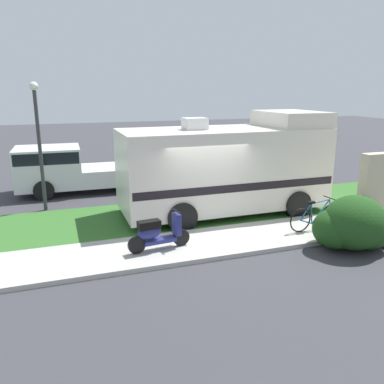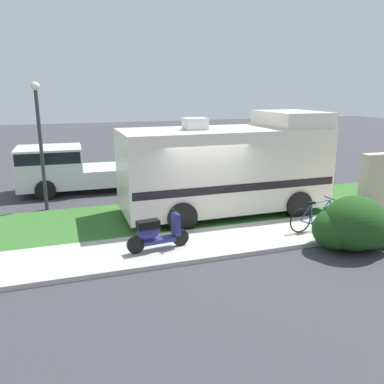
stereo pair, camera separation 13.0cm
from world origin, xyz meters
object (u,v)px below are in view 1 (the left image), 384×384
scooter (157,233)px  bicycle (316,217)px  bottle_green (364,221)px  street_lamp_post (39,135)px  pickup_truck_near (70,168)px  motorhome_rv (227,167)px

scooter → bicycle: 4.68m
bottle_green → street_lamp_post: bearing=150.2°
scooter → pickup_truck_near: pickup_truck_near is taller
motorhome_rv → pickup_truck_near: size_ratio=1.22×
bottle_green → street_lamp_post: (-8.97, 5.15, 2.35)m
pickup_truck_near → bottle_green: size_ratio=18.55×
scooter → bicycle: bearing=-0.9°
pickup_truck_near → street_lamp_post: size_ratio=1.28×
bicycle → street_lamp_post: 9.14m
bottle_green → bicycle: bearing=173.9°
motorhome_rv → street_lamp_post: (-5.75, 2.34, 1.01)m
bicycle → motorhome_rv: bearing=121.7°
bicycle → bottle_green: bicycle is taller
scooter → bottle_green: size_ratio=5.54×
bottle_green → motorhome_rv: bearing=138.9°
pickup_truck_near → street_lamp_post: bearing=-113.0°
pickup_truck_near → street_lamp_post: 2.99m
bicycle → pickup_truck_near: (-6.40, 7.29, 0.47)m
motorhome_rv → bottle_green: (3.23, -2.81, -1.34)m
bottle_green → pickup_truck_near: bearing=137.0°
motorhome_rv → bottle_green: motorhome_rv is taller
bicycle → bottle_green: 1.62m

